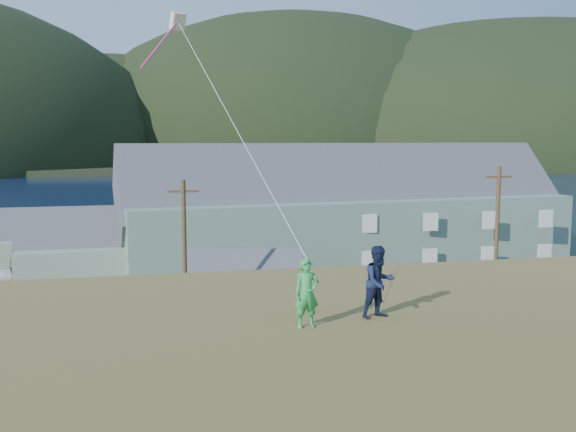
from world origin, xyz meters
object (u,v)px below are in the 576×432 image
object	(u,v)px
wharf	(121,238)
shed_palegreen_near	(93,255)
lodge	(348,214)
shed_palegreen_far	(58,243)
kite_flyer_green	(307,293)
kite_flyer_navy	(379,282)
shed_white	(244,292)

from	to	relation	value
wharf	shed_palegreen_near	distance (m)	24.11
lodge	shed_palegreen_far	world-z (taller)	lodge
shed_palegreen_far	kite_flyer_green	xyz separation A→B (m)	(10.99, -42.79, 5.35)
wharf	kite_flyer_navy	bearing A→B (deg)	-81.81
wharf	shed_palegreen_far	distance (m)	16.78
shed_palegreen_near	lodge	bearing A→B (deg)	7.53
shed_palegreen_far	kite_flyer_navy	distance (m)	44.61
shed_white	kite_flyer_green	size ratio (longest dim) A/B	5.27
shed_palegreen_near	shed_palegreen_far	xyz separation A→B (m)	(-3.51, 7.92, -0.26)
wharf	kite_flyer_green	distance (m)	59.69
lodge	kite_flyer_navy	distance (m)	39.33
shed_palegreen_far	kite_flyer_navy	world-z (taller)	kite_flyer_navy
shed_palegreen_near	shed_white	size ratio (longest dim) A/B	1.34
wharf	shed_white	world-z (taller)	shed_white
shed_white	kite_flyer_green	world-z (taller)	kite_flyer_green
shed_white	kite_flyer_navy	xyz separation A→B (m)	(-0.29, -23.81, 5.86)
shed_palegreen_near	kite_flyer_navy	xyz separation A→B (m)	(9.29, -34.47, 5.16)
shed_white	kite_flyer_green	distance (m)	24.98
wharf	shed_palegreen_near	bearing A→B (deg)	-92.08
lodge	kite_flyer_navy	world-z (taller)	lodge
lodge	shed_palegreen_near	world-z (taller)	lodge
lodge	shed_palegreen_far	size ratio (longest dim) A/B	3.76
wharf	shed_palegreen_near	size ratio (longest dim) A/B	2.45
wharf	shed_white	distance (m)	35.75
shed_white	kite_flyer_green	bearing A→B (deg)	-81.16
shed_white	kite_flyer_navy	world-z (taller)	kite_flyer_navy
shed_white	kite_flyer_navy	bearing A→B (deg)	-76.92
kite_flyer_navy	lodge	bearing A→B (deg)	57.23
shed_palegreen_near	kite_flyer_navy	size ratio (longest dim) A/B	6.38
lodge	wharf	bearing A→B (deg)	126.26
shed_palegreen_far	lodge	bearing A→B (deg)	-12.86
lodge	kite_flyer_green	bearing A→B (deg)	-115.62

